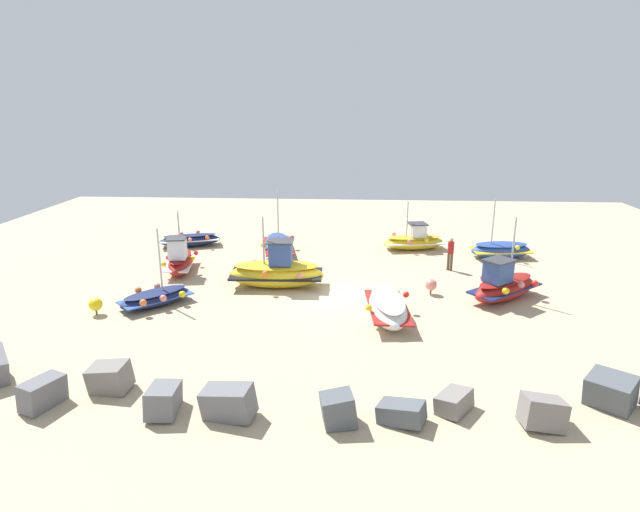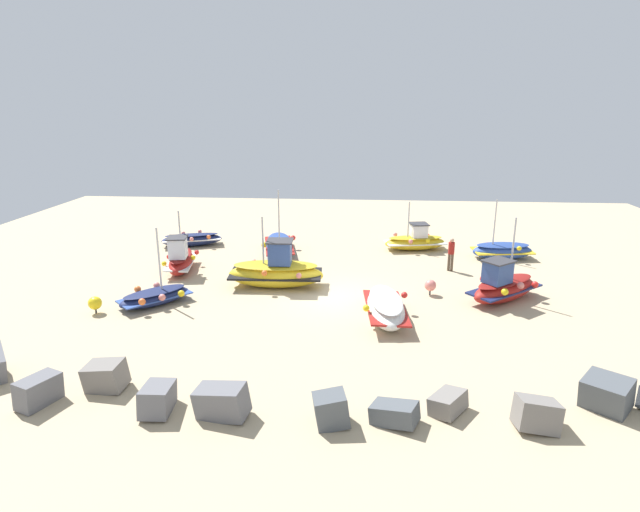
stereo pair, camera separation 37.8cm
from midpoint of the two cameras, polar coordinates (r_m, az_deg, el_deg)
The scene contains 14 objects.
ground_plane at distance 23.62m, azimuth 1.63°, elevation -4.37°, with size 48.74×48.74×0.00m, color tan.
fishing_boat_0 at distance 23.53m, azimuth -17.18°, elevation -4.27°, with size 3.07×3.09×3.37m.
fishing_boat_1 at distance 30.20m, azimuth -4.15°, elevation 1.19°, with size 2.33×4.50×3.82m.
fishing_boat_2 at distance 32.54m, azimuth -13.53°, elevation 1.79°, with size 3.82×2.38×0.86m.
fishing_boat_3 at distance 31.34m, azimuth 10.76°, elevation 1.63°, with size 3.81×2.14×2.91m.
fishing_boat_4 at distance 24.60m, azimuth -4.38°, elevation -1.72°, with size 4.53×2.12×3.42m.
fishing_boat_5 at distance 24.24m, azimuth 19.89°, elevation -3.16°, with size 3.77×3.42×3.71m.
fishing_boat_6 at distance 27.65m, azimuth -14.63°, elevation -0.35°, with size 1.74×3.61×3.15m.
fishing_boat_7 at distance 21.14m, azimuth 7.71°, elevation -5.60°, with size 1.84×3.97×0.99m.
fishing_boat_8 at distance 30.81m, azimuth 19.66°, elevation 0.57°, with size 3.51×1.83×3.39m.
person_walking at distance 27.63m, azimuth 14.55°, elevation 0.42°, with size 0.32×0.32×1.75m.
breakwater_rocks at distance 15.43m, azimuth -3.37°, elevation -14.74°, with size 21.87×2.89×1.21m.
mooring_buoy_0 at distance 23.38m, azimuth -22.99°, elevation -4.77°, with size 0.55×0.55×0.73m.
mooring_buoy_1 at distance 24.11m, azimuth 12.42°, elevation -3.16°, with size 0.53×0.53×0.72m.
Camera 2 is at (-1.22, 22.04, 8.39)m, focal length 29.23 mm.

